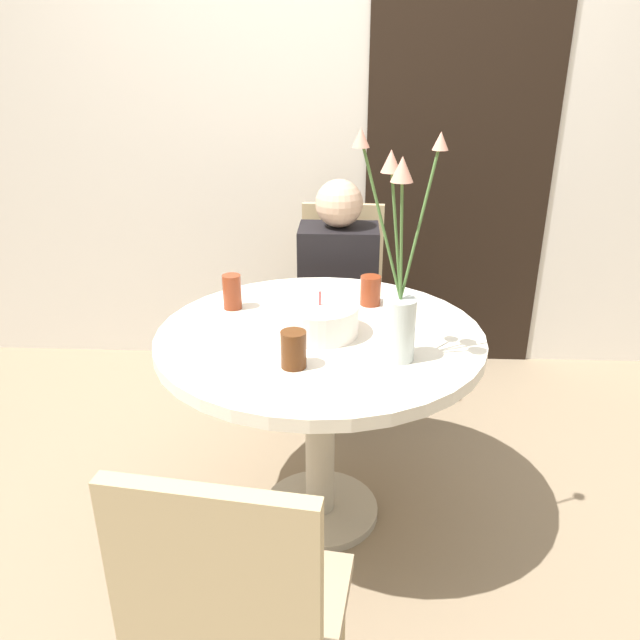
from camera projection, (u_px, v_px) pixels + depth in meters
name	position (u px, v px, depth m)	size (l,w,h in m)	color
ground_plane	(320.00, 512.00, 2.28)	(16.00, 16.00, 0.00)	#89755B
wall_back	(333.00, 108.00, 2.97)	(8.00, 0.05, 2.60)	silver
doorway_panel	(459.00, 169.00, 3.03)	(0.90, 0.01, 2.05)	black
dining_table	(320.00, 367.00, 2.04)	(1.05, 1.05, 0.73)	silver
chair_near_front	(341.00, 292.00, 2.92)	(0.42, 0.42, 0.91)	#9E896B
chair_left_flank	(237.00, 619.00, 1.24)	(0.45, 0.45, 0.91)	#9E896B
birthday_cake	(319.00, 319.00, 1.96)	(0.24, 0.24, 0.14)	white
flower_vase	(399.00, 286.00, 1.73)	(0.25, 0.14, 0.65)	silver
side_plate	(307.00, 302.00, 2.21)	(0.20, 0.20, 0.01)	silver
drink_glass_0	(293.00, 349.00, 1.75)	(0.07, 0.07, 0.11)	#51280F
drink_glass_1	(370.00, 291.00, 2.18)	(0.07, 0.07, 0.10)	maroon
drink_glass_2	(232.00, 292.00, 2.15)	(0.06, 0.06, 0.12)	maroon
person_guest	(338.00, 307.00, 2.78)	(0.34, 0.24, 1.07)	#383333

